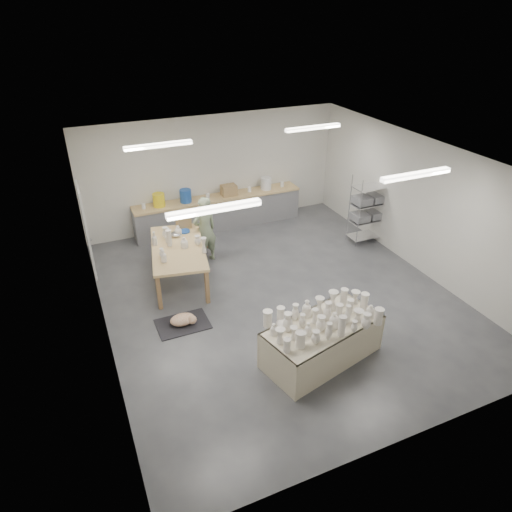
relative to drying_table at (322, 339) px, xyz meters
name	(u,v)px	position (x,y,z in m)	size (l,w,h in m)	color
room	(273,207)	(0.04, 2.11, 1.63)	(8.00, 8.02, 3.00)	#424449
back_counter	(219,211)	(0.14, 5.70, 0.06)	(4.60, 0.60, 1.24)	tan
wire_shelf	(368,208)	(3.35, 3.42, 0.49)	(0.88, 0.48, 1.80)	silver
drying_table	(322,339)	(0.00, 0.00, 0.00)	(2.25, 1.48, 1.10)	olive
work_table	(178,244)	(-1.53, 3.62, 0.40)	(1.51, 2.39, 1.21)	tan
rug	(183,324)	(-1.98, 1.89, -0.42)	(1.00, 0.70, 0.02)	black
cat	(184,319)	(-1.95, 1.87, -0.30)	(0.53, 0.42, 0.21)	white
potter	(205,230)	(-0.77, 4.08, 0.40)	(0.60, 0.39, 1.65)	gray
red_stool	(203,246)	(-0.77, 4.35, -0.16)	(0.39, 0.39, 0.30)	#A42A17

